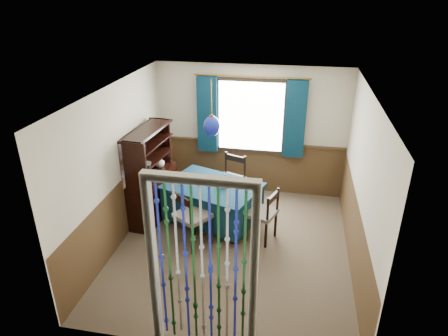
% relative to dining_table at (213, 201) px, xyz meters
% --- Properties ---
extents(floor, '(4.00, 4.00, 0.00)m').
position_rel_dining_table_xyz_m(floor, '(0.45, -0.64, -0.43)').
color(floor, brown).
rests_on(floor, ground).
extents(ceiling, '(4.00, 4.00, 0.00)m').
position_rel_dining_table_xyz_m(ceiling, '(0.45, -0.64, 2.07)').
color(ceiling, silver).
rests_on(ceiling, ground).
extents(wall_back, '(3.60, 0.00, 3.60)m').
position_rel_dining_table_xyz_m(wall_back, '(0.45, 1.36, 0.82)').
color(wall_back, beige).
rests_on(wall_back, ground).
extents(wall_front, '(3.60, 0.00, 3.60)m').
position_rel_dining_table_xyz_m(wall_front, '(0.45, -2.64, 0.82)').
color(wall_front, beige).
rests_on(wall_front, ground).
extents(wall_left, '(0.00, 4.00, 4.00)m').
position_rel_dining_table_xyz_m(wall_left, '(-1.35, -0.64, 0.82)').
color(wall_left, beige).
rests_on(wall_left, ground).
extents(wall_right, '(0.00, 4.00, 4.00)m').
position_rel_dining_table_xyz_m(wall_right, '(2.25, -0.64, 0.82)').
color(wall_right, beige).
rests_on(wall_right, ground).
extents(wainscot_back, '(3.60, 0.00, 3.60)m').
position_rel_dining_table_xyz_m(wainscot_back, '(0.45, 1.34, 0.07)').
color(wainscot_back, '#49321B').
rests_on(wainscot_back, ground).
extents(wainscot_front, '(3.60, 0.00, 3.60)m').
position_rel_dining_table_xyz_m(wainscot_front, '(0.45, -2.63, 0.07)').
color(wainscot_front, '#49321B').
rests_on(wainscot_front, ground).
extents(wainscot_left, '(0.00, 4.00, 4.00)m').
position_rel_dining_table_xyz_m(wainscot_left, '(-1.33, -0.64, 0.07)').
color(wainscot_left, '#49321B').
rests_on(wainscot_left, ground).
extents(wainscot_right, '(0.00, 4.00, 4.00)m').
position_rel_dining_table_xyz_m(wainscot_right, '(2.24, -0.64, 0.07)').
color(wainscot_right, '#49321B').
rests_on(wainscot_right, ground).
extents(window, '(1.32, 0.12, 1.42)m').
position_rel_dining_table_xyz_m(window, '(0.45, 1.31, 1.12)').
color(window, black).
rests_on(window, wall_back).
extents(doorway, '(1.16, 0.12, 2.18)m').
position_rel_dining_table_xyz_m(doorway, '(0.45, -2.58, 0.62)').
color(doorway, silver).
rests_on(doorway, ground).
extents(dining_table, '(1.78, 1.50, 0.73)m').
position_rel_dining_table_xyz_m(dining_table, '(0.00, 0.00, 0.00)').
color(dining_table, '#0B293B').
rests_on(dining_table, floor).
extents(chair_near, '(0.66, 0.65, 0.98)m').
position_rel_dining_table_xyz_m(chair_near, '(-0.19, -0.71, 0.09)').
color(chair_near, black).
rests_on(chair_near, floor).
extents(chair_far, '(0.61, 0.60, 0.97)m').
position_rel_dining_table_xyz_m(chair_far, '(0.19, 0.68, 0.09)').
color(chair_far, black).
rests_on(chair_far, floor).
extents(chair_left, '(0.51, 0.52, 0.81)m').
position_rel_dining_table_xyz_m(chair_left, '(-0.93, 0.27, 0.01)').
color(chair_left, black).
rests_on(chair_left, floor).
extents(chair_right, '(0.55, 0.56, 0.90)m').
position_rel_dining_table_xyz_m(chair_right, '(0.90, -0.34, 0.05)').
color(chair_right, black).
rests_on(chair_right, floor).
extents(sideboard, '(0.55, 1.28, 1.63)m').
position_rel_dining_table_xyz_m(sideboard, '(-1.11, 0.04, 0.15)').
color(sideboard, black).
rests_on(sideboard, floor).
extents(pendant_lamp, '(0.26, 0.26, 0.89)m').
position_rel_dining_table_xyz_m(pendant_lamp, '(0.00, -0.00, 1.35)').
color(pendant_lamp, olive).
rests_on(pendant_lamp, ceiling).
extents(vase_table, '(0.21, 0.21, 0.19)m').
position_rel_dining_table_xyz_m(vase_table, '(0.21, 0.03, 0.40)').
color(vase_table, navy).
rests_on(vase_table, dining_table).
extents(bowl_shelf, '(0.24, 0.24, 0.05)m').
position_rel_dining_table_xyz_m(bowl_shelf, '(-1.05, -0.25, 0.71)').
color(bowl_shelf, beige).
rests_on(bowl_shelf, sideboard).
extents(vase_sideboard, '(0.26, 0.26, 0.21)m').
position_rel_dining_table_xyz_m(vase_sideboard, '(-1.05, 0.37, 0.49)').
color(vase_sideboard, beige).
rests_on(vase_sideboard, sideboard).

